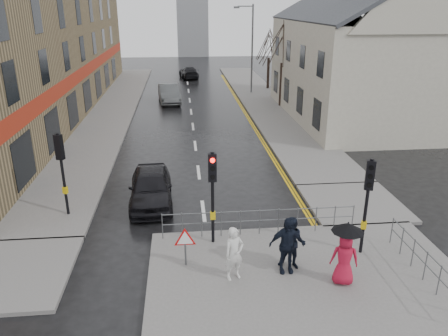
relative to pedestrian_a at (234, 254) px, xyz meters
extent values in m
plane|color=black|center=(-0.68, 2.07, -1.01)|extent=(120.00, 120.00, 0.00)
cube|color=#605E5B|center=(2.32, -1.43, -0.94)|extent=(10.00, 9.00, 0.14)
cube|color=#605E5B|center=(-7.18, 25.07, -0.94)|extent=(4.00, 44.00, 0.14)
cube|color=#605E5B|center=(5.82, 27.07, -0.94)|extent=(4.00, 40.00, 0.14)
cube|color=#605E5B|center=(5.82, 5.07, -0.94)|extent=(4.00, 4.20, 0.14)
cube|color=#605E5B|center=(-7.18, 1.07, -0.94)|extent=(4.00, 4.20, 0.14)
cube|color=olive|center=(-12.68, 24.07, 3.99)|extent=(8.00, 42.00, 10.00)
cube|color=beige|center=(11.32, 20.07, 2.49)|extent=(9.00, 16.00, 7.00)
cylinder|color=black|center=(-0.48, 2.27, 0.83)|extent=(0.11, 0.11, 3.40)
cube|color=black|center=(-0.48, 2.27, 1.98)|extent=(0.28, 0.22, 1.00)
cylinder|color=#FF0C07|center=(-0.48, 2.13, 2.28)|extent=(0.16, 0.04, 0.16)
cylinder|color=black|center=(-0.48, 2.13, 1.98)|extent=(0.16, 0.04, 0.16)
cylinder|color=black|center=(-0.48, 2.13, 1.68)|extent=(0.16, 0.04, 0.16)
cube|color=gold|center=(-0.48, 2.27, 0.18)|extent=(0.18, 0.14, 0.28)
cylinder|color=black|center=(4.52, 1.07, 0.83)|extent=(0.11, 0.11, 3.40)
cube|color=black|center=(4.52, 1.07, 1.98)|extent=(0.34, 0.30, 1.00)
cylinder|color=black|center=(4.47, 0.94, 2.28)|extent=(0.16, 0.09, 0.16)
cylinder|color=black|center=(4.47, 0.94, 1.98)|extent=(0.16, 0.09, 0.16)
cylinder|color=black|center=(4.47, 0.94, 1.68)|extent=(0.16, 0.09, 0.16)
cube|color=gold|center=(4.52, 1.07, 0.18)|extent=(0.22, 0.19, 0.28)
cylinder|color=black|center=(-6.18, 5.07, 0.83)|extent=(0.11, 0.11, 3.40)
cube|color=black|center=(-6.18, 5.07, 1.98)|extent=(0.34, 0.30, 1.00)
cylinder|color=black|center=(-6.13, 5.21, 2.28)|extent=(0.16, 0.09, 0.16)
cylinder|color=black|center=(-6.13, 5.21, 1.98)|extent=(0.16, 0.09, 0.16)
cylinder|color=black|center=(-6.13, 5.21, 1.68)|extent=(0.16, 0.09, 0.16)
cube|color=gold|center=(-6.18, 5.07, 0.18)|extent=(0.22, 0.19, 0.28)
cylinder|color=#595B5E|center=(-2.28, 2.67, -0.37)|extent=(0.04, 0.04, 1.00)
cylinder|color=#595B5E|center=(4.82, 2.67, -0.37)|extent=(0.04, 0.04, 1.00)
cylinder|color=#595B5E|center=(1.27, 2.67, 0.08)|extent=(7.10, 0.04, 0.04)
cylinder|color=#595B5E|center=(1.27, 2.67, -0.32)|extent=(7.10, 0.04, 0.04)
cylinder|color=#595B5E|center=(5.82, 1.57, -0.37)|extent=(0.04, 0.04, 1.00)
cylinder|color=#595B5E|center=(5.82, -0.68, 0.08)|extent=(0.04, 4.50, 0.04)
cylinder|color=#595B5E|center=(5.82, -0.68, -0.32)|extent=(0.04, 4.50, 0.04)
cylinder|color=#595B5E|center=(-1.48, 0.87, -0.44)|extent=(0.06, 0.06, 0.85)
cylinder|color=red|center=(-1.48, 0.87, 0.08)|extent=(0.80, 0.03, 0.80)
cylinder|color=white|center=(-1.48, 0.85, 0.08)|extent=(0.60, 0.03, 0.60)
cylinder|color=#595B5E|center=(5.32, 30.07, 3.13)|extent=(0.16, 0.16, 8.00)
cylinder|color=#595B5E|center=(4.62, 30.07, 6.93)|extent=(1.40, 0.10, 0.10)
cube|color=#595B5E|center=(3.82, 30.07, 6.83)|extent=(0.50, 0.25, 0.18)
cylinder|color=#2E2019|center=(6.82, 24.07, 0.88)|extent=(0.26, 0.26, 3.50)
cylinder|color=#2E2019|center=(7.32, 32.07, 0.63)|extent=(0.26, 0.26, 3.00)
imported|color=silver|center=(0.00, 0.00, 0.00)|extent=(0.74, 0.62, 1.73)
imported|color=black|center=(1.91, 0.40, 0.01)|extent=(1.05, 0.96, 1.76)
imported|color=#AF142F|center=(3.27, -0.56, -0.02)|extent=(0.95, 0.74, 1.70)
cylinder|color=black|center=(3.27, -0.56, 0.08)|extent=(0.02, 0.02, 1.90)
cone|color=black|center=(3.27, -0.56, 1.04)|extent=(0.96, 0.96, 0.28)
imported|color=black|center=(1.67, 0.22, 0.07)|extent=(1.11, 0.47, 1.88)
imported|color=black|center=(-2.88, 6.07, -0.25)|extent=(1.97, 4.51, 1.51)
imported|color=#414446|center=(-2.48, 26.83, -0.23)|extent=(2.16, 4.89, 1.56)
imported|color=black|center=(-0.45, 40.03, -0.35)|extent=(2.41, 4.75, 1.32)
camera|label=1|loc=(-1.45, -11.44, 7.15)|focal=35.00mm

